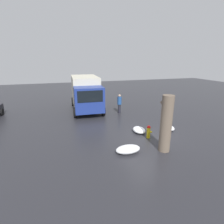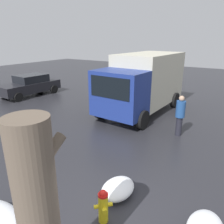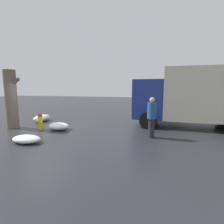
{
  "view_description": "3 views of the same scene",
  "coord_description": "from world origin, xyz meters",
  "px_view_note": "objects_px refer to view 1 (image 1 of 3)",
  "views": [
    {
      "loc": [
        -9.07,
        5.23,
        4.81
      ],
      "look_at": [
        3.48,
        1.35,
        0.84
      ],
      "focal_mm": 28.0,
      "sensor_mm": 36.0,
      "label": 1
    },
    {
      "loc": [
        -3.24,
        -2.32,
        4.02
      ],
      "look_at": [
        3.25,
        1.85,
        1.39
      ],
      "focal_mm": 35.0,
      "sensor_mm": 36.0,
      "label": 2
    },
    {
      "loc": [
        5.85,
        -7.65,
        2.2
      ],
      "look_at": [
        3.52,
        1.25,
        0.88
      ],
      "focal_mm": 28.0,
      "sensor_mm": 36.0,
      "label": 3
    }
  ],
  "objects_px": {
    "fire_hydrant": "(149,132)",
    "delivery_truck": "(86,92)",
    "tree_trunk": "(166,124)",
    "pedestrian": "(119,103)"
  },
  "relations": [
    {
      "from": "delivery_truck",
      "to": "pedestrian",
      "type": "distance_m",
      "value": 3.55
    },
    {
      "from": "fire_hydrant",
      "to": "delivery_truck",
      "type": "relative_size",
      "value": 0.13
    },
    {
      "from": "fire_hydrant",
      "to": "delivery_truck",
      "type": "distance_m",
      "value": 8.33
    },
    {
      "from": "tree_trunk",
      "to": "delivery_truck",
      "type": "xyz_separation_m",
      "value": [
        9.46,
        2.73,
        0.17
      ]
    },
    {
      "from": "delivery_truck",
      "to": "tree_trunk",
      "type": "bearing_deg",
      "value": 108.72
    },
    {
      "from": "delivery_truck",
      "to": "pedestrian",
      "type": "relative_size",
      "value": 3.56
    },
    {
      "from": "fire_hydrant",
      "to": "tree_trunk",
      "type": "height_order",
      "value": "tree_trunk"
    },
    {
      "from": "fire_hydrant",
      "to": "pedestrian",
      "type": "xyz_separation_m",
      "value": [
        5.63,
        -0.03,
        0.53
      ]
    },
    {
      "from": "pedestrian",
      "to": "delivery_truck",
      "type": "bearing_deg",
      "value": 125.89
    },
    {
      "from": "fire_hydrant",
      "to": "tree_trunk",
      "type": "bearing_deg",
      "value": -45.34
    }
  ]
}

